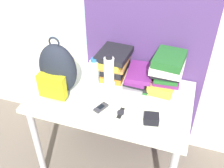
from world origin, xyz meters
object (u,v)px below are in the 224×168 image
book_stack_left (114,65)px  camera_pouch (151,119)px  book_stack_center (140,77)px  water_bottle (94,72)px  sunscreen_bottle (111,89)px  sports_bottle (109,73)px  sunglasses_case (133,90)px  backpack (57,71)px  book_stack_right (167,72)px  cell_phone (101,108)px  wristwatch (121,113)px

book_stack_left → camera_pouch: book_stack_left is taller
book_stack_center → water_bottle: bearing=-159.5°
sunscreen_bottle → book_stack_left: bearing=103.1°
book_stack_center → sports_bottle: bearing=-147.0°
book_stack_left → sunscreen_bottle: book_stack_left is taller
sunglasses_case → water_bottle: bearing=179.1°
backpack → book_stack_right: backpack is taller
backpack → sunscreen_bottle: size_ratio=3.06×
book_stack_left → book_stack_center: book_stack_left is taller
cell_phone → camera_pouch: size_ratio=1.06×
sunscreen_bottle → sunglasses_case: 0.17m
sunscreen_bottle → camera_pouch: size_ratio=1.32×
backpack → sports_bottle: size_ratio=1.56×
backpack → cell_phone: size_ratio=3.81×
cell_phone → sunglasses_case: sunglasses_case is taller
book_stack_center → wristwatch: size_ratio=2.83×
sports_bottle → backpack: bearing=-154.9°
sports_bottle → cell_phone: 0.26m
water_bottle → wristwatch: (0.28, -0.24, -0.10)m
sunglasses_case → wristwatch: 0.24m
water_bottle → sunglasses_case: (0.29, -0.00, -0.09)m
backpack → book_stack_left: (0.32, 0.28, -0.06)m
wristwatch → backpack: bearing=170.4°
water_bottle → camera_pouch: 0.56m
sunglasses_case → book_stack_left: bearing=145.8°
book_stack_right → water_bottle: size_ratio=1.28×
book_stack_left → water_bottle: (-0.11, -0.12, -0.02)m
sunscreen_bottle → wristwatch: size_ratio=1.36×
backpack → wristwatch: backpack is taller
book_stack_right → sunscreen_bottle: 0.41m
book_stack_left → cell_phone: 0.38m
book_stack_center → sunscreen_bottle: bearing=-125.4°
water_bottle → wristwatch: bearing=-41.4°
backpack → sunscreen_bottle: backpack is taller
water_bottle → sunscreen_bottle: (0.16, -0.09, -0.04)m
book_stack_right → camera_pouch: (-0.02, -0.37, -0.12)m
water_bottle → sports_bottle: bearing=-5.2°
wristwatch → book_stack_center: bearing=84.2°
book_stack_right → wristwatch: (-0.23, -0.36, -0.15)m
book_stack_center → camera_pouch: bearing=-65.9°
backpack → camera_pouch: 0.71m
book_stack_right → camera_pouch: bearing=-93.3°
book_stack_right → sports_bottle: book_stack_right is taller
camera_pouch → wristwatch: bearing=175.8°
sunscreen_bottle → sunglasses_case: sunscreen_bottle is taller
sunglasses_case → wristwatch: (-0.02, -0.24, -0.01)m
book_stack_left → sunglasses_case: 0.24m
backpack → sunglasses_case: size_ratio=2.83×
sports_bottle → sunscreen_bottle: size_ratio=1.95×
sunscreen_bottle → backpack: bearing=-169.6°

